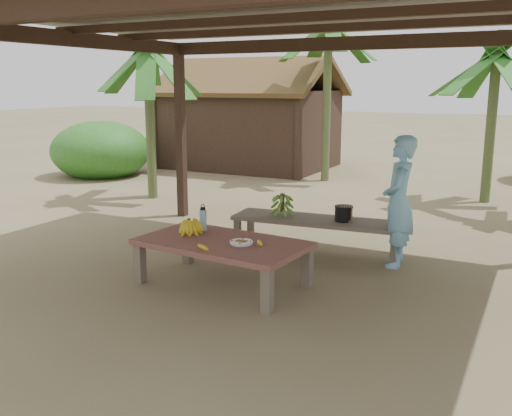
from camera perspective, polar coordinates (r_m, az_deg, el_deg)
The scene contains 17 objects.
ground at distance 6.38m, azimuth 1.91°, elevation -7.47°, with size 80.00×80.00×0.00m, color brown.
pavilion at distance 6.03m, azimuth 1.92°, elevation 18.20°, with size 6.60×5.60×2.95m.
work_table at distance 6.20m, azimuth -3.39°, elevation -3.86°, with size 1.88×1.15×0.50m.
bench at distance 7.44m, azimuth 6.11°, elevation -1.48°, with size 2.24×0.79×0.45m.
ripe_banana_bunch at distance 6.50m, azimuth -6.72°, elevation -1.72°, with size 0.31×0.26×0.19m, color yellow, non-canonical shape.
plate at distance 6.03m, azimuth -1.48°, elevation -3.47°, with size 0.25×0.25×0.04m.
loose_banana_front at distance 5.87m, azimuth -5.32°, elevation -3.94°, with size 0.04×0.17×0.04m, color yellow.
loose_banana_side at distance 6.00m, azimuth 0.38°, elevation -3.52°, with size 0.04×0.15×0.04m, color yellow.
water_flask at distance 6.61m, azimuth -5.32°, elevation -1.11°, with size 0.08×0.08×0.31m.
green_banana_stalk at distance 7.54m, azimuth 2.65°, elevation 0.40°, with size 0.27×0.27×0.31m, color #598C2D, non-canonical shape.
cooking_pot at distance 7.32m, azimuth 8.76°, elevation -0.59°, with size 0.22×0.22×0.19m, color black.
skewer_rack at distance 7.26m, azimuth 9.06°, elevation -0.50°, with size 0.18×0.08×0.24m, color #A57F47, non-canonical shape.
woman at distance 6.98m, azimuth 14.07°, elevation 0.63°, with size 0.58×0.38×1.58m, color #79BDE5.
hut at distance 15.21m, azimuth -0.52°, elevation 8.29°, with size 4.40×3.43×2.85m.
banana_plant_n at distance 11.32m, azimuth 22.87°, elevation 12.84°, with size 1.80×1.80×2.94m.
banana_plant_nw at distance 13.03m, azimuth 7.26°, elevation 16.65°, with size 1.80×1.80×3.68m.
banana_plant_w at distance 11.06m, azimuth -10.76°, elevation 13.94°, with size 1.80×1.80×3.00m.
Camera 1 is at (2.56, -5.44, 2.15)m, focal length 40.00 mm.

